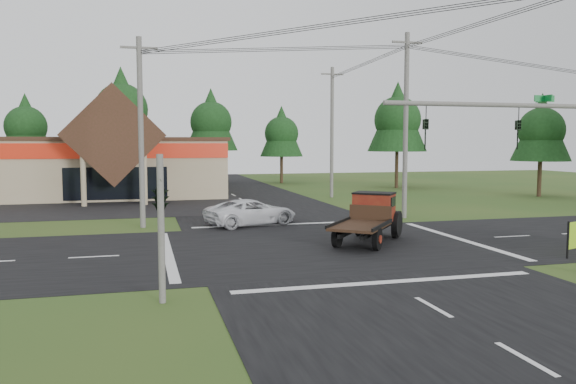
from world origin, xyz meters
name	(u,v)px	position (x,y,z in m)	size (l,w,h in m)	color
ground	(324,246)	(0.00, 0.00, 0.00)	(120.00, 120.00, 0.00)	#2A4D1B
road_ns	(324,246)	(0.00, 0.00, 0.01)	(12.00, 120.00, 0.02)	black
road_ew	(324,246)	(0.00, 0.00, 0.01)	(120.00, 12.00, 0.02)	black
parking_apron	(57,208)	(-14.00, 19.00, 0.01)	(28.00, 14.00, 0.02)	black
cvs_building	(52,165)	(-15.70, 29.57, 2.78)	(30.40, 18.20, 9.19)	tan
traffic_signal_mast	(550,151)	(5.82, -7.50, 4.43)	(8.12, 0.24, 7.00)	#595651
traffic_signal_corner	(160,184)	(-7.50, -7.32, 3.52)	(0.53, 2.48, 4.40)	#595651
utility_pole_nw	(141,131)	(-8.00, 8.00, 5.39)	(2.00, 0.30, 10.50)	#595651
utility_pole_ne	(406,124)	(8.00, 8.00, 5.89)	(2.00, 0.30, 11.50)	#595651
utility_pole_n	(332,131)	(8.00, 22.00, 5.74)	(2.00, 0.30, 11.20)	#595651
tree_row_b	(26,125)	(-20.00, 42.00, 6.70)	(5.60, 5.60, 10.10)	#332316
tree_row_c	(121,107)	(-10.00, 41.00, 8.72)	(7.28, 7.28, 13.13)	#332316
tree_row_d	(211,120)	(0.00, 42.00, 7.38)	(6.16, 6.16, 11.11)	#332316
tree_row_e	(281,132)	(8.00, 40.00, 6.03)	(5.04, 5.04, 9.09)	#332316
tree_side_ne	(397,117)	(18.00, 30.00, 7.38)	(6.16, 6.16, 11.11)	#332316
tree_side_e_near	(541,128)	(26.00, 18.00, 6.03)	(5.04, 5.04, 9.09)	#332316
antique_flatbed_truck	(367,218)	(2.24, 0.21, 1.18)	(2.16, 5.66, 2.37)	#5E110D
white_pickup	(251,212)	(-1.93, 7.44, 0.74)	(2.47, 5.35, 1.49)	white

